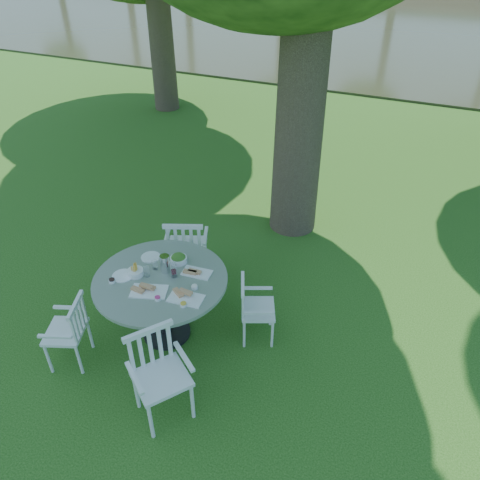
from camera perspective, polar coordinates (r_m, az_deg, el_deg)
name	(u,v)px	position (r m, az deg, el deg)	size (l,w,h in m)	color
ground	(234,302)	(6.13, -0.75, -7.51)	(140.00, 140.00, 0.00)	#16400D
table	(162,289)	(5.32, -9.54, -5.90)	(1.48, 1.48, 0.85)	black
chair_ne	(251,305)	(5.38, 1.36, -7.99)	(0.51, 0.53, 0.81)	white
chair_nw	(186,247)	(6.12, -6.62, -0.79)	(0.64, 0.62, 0.99)	white
chair_sw	(72,328)	(5.40, -19.80, -10.03)	(0.53, 0.55, 0.85)	white
chair_se	(157,367)	(4.71, -10.11, -14.99)	(0.67, 0.67, 0.98)	white
tableware	(162,272)	(5.24, -9.54, -3.85)	(1.13, 0.85, 0.21)	white
river	(421,14)	(27.49, 21.24, 24.26)	(100.00, 28.00, 0.12)	#2D311D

